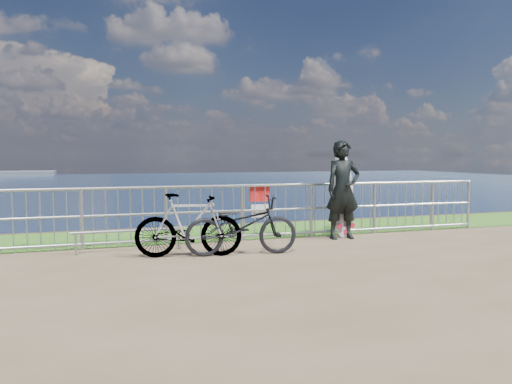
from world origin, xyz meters
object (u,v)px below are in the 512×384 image
object	(u,v)px
bicycle_far	(189,225)
surfer	(343,190)
surfboard	(342,197)
bicycle_near	(241,226)

from	to	relation	value
bicycle_far	surfer	bearing A→B (deg)	-65.12
surfer	bicycle_far	size ratio (longest dim) A/B	1.12
surfer	surfboard	world-z (taller)	surfer
surfboard	bicycle_far	xyz separation A→B (m)	(-3.43, -1.07, -0.30)
surfboard	bicycle_near	bearing A→B (deg)	-155.15
surfer	bicycle_near	size ratio (longest dim) A/B	1.04
bicycle_near	bicycle_far	size ratio (longest dim) A/B	1.08
surfboard	bicycle_near	world-z (taller)	surfboard
surfer	bicycle_near	xyz separation A→B (m)	(-2.43, -0.95, -0.49)
surfer	surfboard	bearing A→B (deg)	66.66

